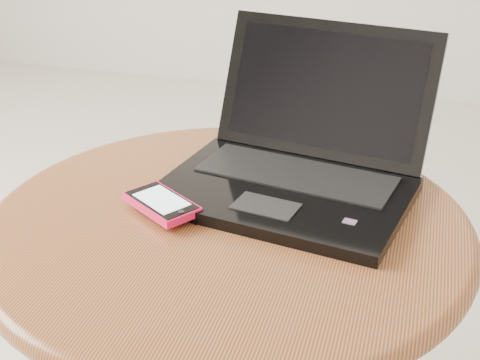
# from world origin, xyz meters

# --- Properties ---
(table) EXTENTS (0.67, 0.67, 0.53)m
(table) POSITION_xyz_m (-0.06, -0.09, 0.42)
(table) COLOR brown
(table) RESTS_ON ground
(laptop) EXTENTS (0.39, 0.38, 0.21)m
(laptop) POSITION_xyz_m (0.01, 0.03, 0.57)
(laptop) COLOR black
(laptop) RESTS_ON table
(phone_black) EXTENTS (0.11, 0.10, 0.01)m
(phone_black) POSITION_xyz_m (-0.12, -0.08, 0.54)
(phone_black) COLOR black
(phone_black) RESTS_ON table
(phone_pink) EXTENTS (0.12, 0.11, 0.01)m
(phone_pink) POSITION_xyz_m (-0.15, -0.11, 0.55)
(phone_pink) COLOR #FB134B
(phone_pink) RESTS_ON phone_black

